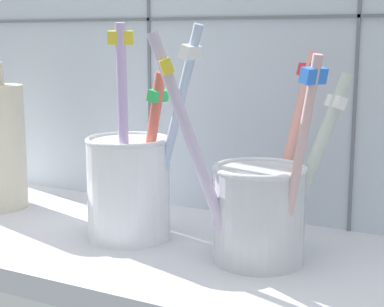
# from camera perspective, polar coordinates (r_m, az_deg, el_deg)

# --- Properties ---
(counter_slab) EXTENTS (0.64, 0.22, 0.02)m
(counter_slab) POSITION_cam_1_polar(r_m,az_deg,el_deg) (0.53, -0.15, -9.76)
(counter_slab) COLOR silver
(counter_slab) RESTS_ON ground
(tile_wall_back) EXTENTS (0.64, 0.02, 0.45)m
(tile_wall_back) POSITION_cam_1_polar(r_m,az_deg,el_deg) (0.60, 5.37, 13.52)
(tile_wall_back) COLOR silver
(tile_wall_back) RESTS_ON ground
(toothbrush_cup_left) EXTENTS (0.11, 0.08, 0.19)m
(toothbrush_cup_left) POSITION_cam_1_polar(r_m,az_deg,el_deg) (0.54, -5.59, -2.64)
(toothbrush_cup_left) COLOR white
(toothbrush_cup_left) RESTS_ON counter_slab
(toothbrush_cup_right) EXTENTS (0.13, 0.14, 0.18)m
(toothbrush_cup_right) POSITION_cam_1_polar(r_m,az_deg,el_deg) (0.49, 6.52, -4.64)
(toothbrush_cup_right) COLOR silver
(toothbrush_cup_right) RESTS_ON counter_slab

